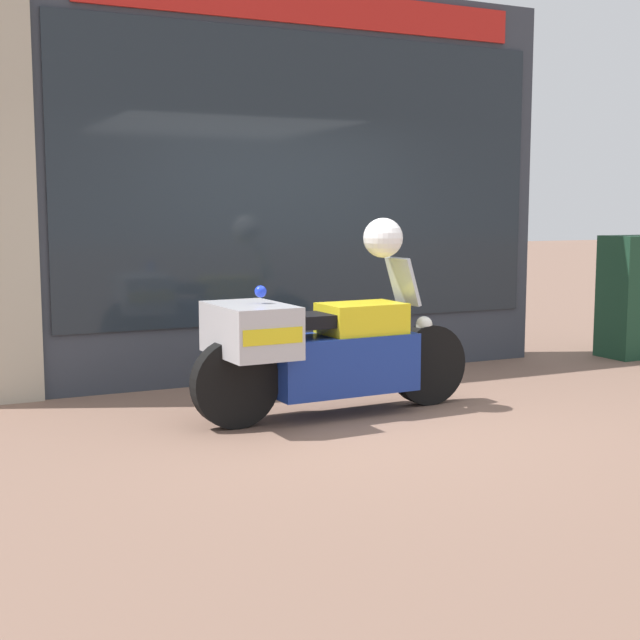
# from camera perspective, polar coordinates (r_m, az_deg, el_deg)

# --- Properties ---
(ground_plane) EXTENTS (60.00, 60.00, 0.00)m
(ground_plane) POSITION_cam_1_polar(r_m,az_deg,el_deg) (6.91, 3.14, -6.36)
(ground_plane) COLOR #7A5B4C
(shop_building) EXTENTS (5.82, 0.55, 3.68)m
(shop_building) POSITION_cam_1_polar(r_m,az_deg,el_deg) (8.40, -5.57, 8.72)
(shop_building) COLOR #333842
(shop_building) RESTS_ON ground
(window_display) EXTENTS (4.62, 0.30, 1.79)m
(window_display) POSITION_cam_1_polar(r_m,az_deg,el_deg) (8.75, -1.44, -0.58)
(window_display) COLOR slate
(window_display) RESTS_ON ground
(paramedic_motorcycle) EXTENTS (2.39, 0.82, 1.23)m
(paramedic_motorcycle) POSITION_cam_1_polar(r_m,az_deg,el_deg) (6.86, -0.17, -1.85)
(paramedic_motorcycle) COLOR black
(paramedic_motorcycle) RESTS_ON ground
(white_helmet) EXTENTS (0.31, 0.31, 0.31)m
(white_helmet) POSITION_cam_1_polar(r_m,az_deg,el_deg) (7.07, 4.06, 5.27)
(white_helmet) COLOR white
(white_helmet) RESTS_ON paramedic_motorcycle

